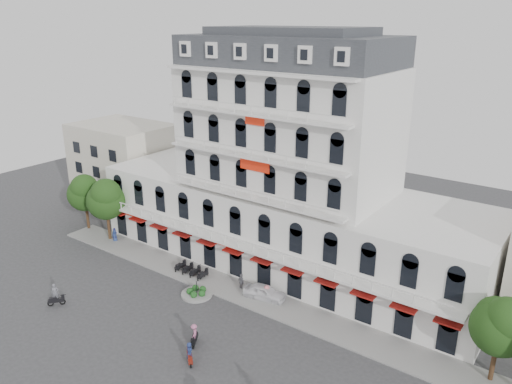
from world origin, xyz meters
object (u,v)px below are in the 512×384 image
object	(u,v)px
rider_east	(190,353)
rider_center	(194,334)
parked_car	(265,292)
rider_west	(55,295)

from	to	relation	value
rider_east	rider_center	size ratio (longest dim) A/B	0.97
parked_car	rider_center	bearing A→B (deg)	165.17
rider_west	rider_center	xyz separation A→B (m)	(15.19, 3.34, -0.05)
parked_car	rider_center	xyz separation A→B (m)	(-0.63, -9.61, 0.30)
rider_east	parked_car	bearing A→B (deg)	-45.70
parked_car	rider_center	world-z (taller)	rider_center
rider_west	rider_center	distance (m)	15.55
parked_car	rider_west	world-z (taller)	rider_west
rider_west	rider_east	distance (m)	16.59
rider_east	rider_west	bearing A→B (deg)	45.27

